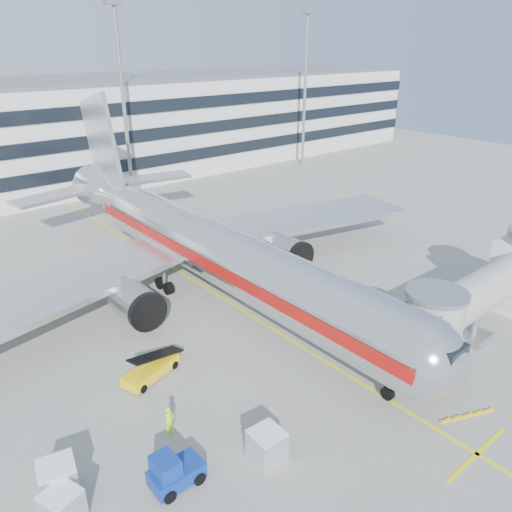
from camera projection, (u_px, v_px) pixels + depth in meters
ground at (298, 345)px, 37.23m from camera, size 180.00×180.00×0.00m
lead_in_line at (220, 296)px, 44.27m from camera, size 0.25×70.00×0.01m
stop_bar at (477, 454)px, 27.36m from camera, size 6.00×0.25×0.01m
main_jet at (207, 247)px, 43.80m from camera, size 50.95×48.70×16.06m
jet_bridge at (492, 288)px, 37.22m from camera, size 17.80×4.50×7.00m
terminal at (30, 135)px, 74.95m from camera, size 150.00×24.25×15.60m
light_mast_centre at (122, 90)px, 65.62m from camera, size 2.40×1.20×25.45m
light_mast_east at (305, 79)px, 85.63m from camera, size 2.40×1.20×25.45m
belt_loader at (151, 369)px, 33.47m from camera, size 4.52×2.72×2.11m
baggage_tug at (173, 472)px, 25.11m from camera, size 2.71×1.76×2.03m
cargo_container_left at (62, 507)px, 23.30m from camera, size 2.01×2.01×1.69m
cargo_container_right at (58, 480)px, 24.61m from camera, size 2.10×2.10×1.88m
cargo_container_front at (267, 445)px, 26.75m from camera, size 1.76×1.76×1.80m
ramp_worker at (170, 421)px, 28.40m from camera, size 0.80×0.64×1.89m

